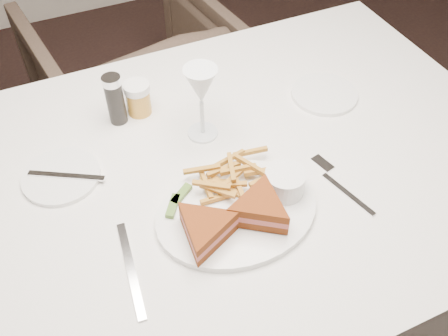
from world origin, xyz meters
name	(u,v)px	position (x,y,z in m)	size (l,w,h in m)	color
table	(216,264)	(0.35, 0.39, 0.38)	(1.37, 0.91, 0.75)	silver
chair_far	(136,80)	(0.41, 1.28, 0.35)	(0.67, 0.63, 0.69)	#433429
table_setting	(220,172)	(0.34, 0.35, 0.79)	(0.80, 0.61, 0.18)	white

